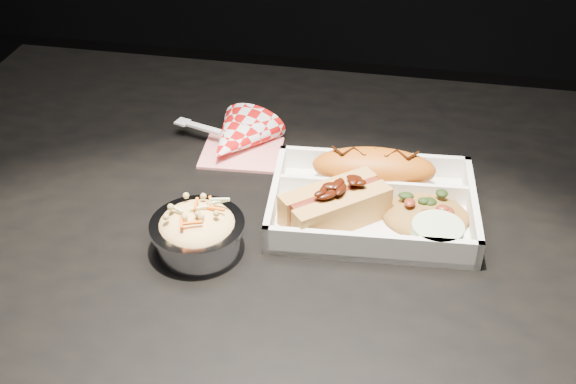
{
  "coord_description": "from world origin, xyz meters",
  "views": [
    {
      "loc": [
        0.11,
        -0.71,
        1.3
      ],
      "look_at": [
        -0.02,
        -0.04,
        0.81
      ],
      "focal_mm": 45.0,
      "sensor_mm": 36.0,
      "label": 1
    }
  ],
  "objects_px": {
    "dining_table": "(310,267)",
    "fried_pastry": "(374,168)",
    "hotdog": "(335,203)",
    "foil_coleslaw_cup": "(198,230)",
    "napkin_fork": "(236,139)",
    "food_tray": "(372,207)"
  },
  "relations": [
    {
      "from": "food_tray",
      "to": "foil_coleslaw_cup",
      "type": "distance_m",
      "value": 0.22
    },
    {
      "from": "fried_pastry",
      "to": "hotdog",
      "type": "height_order",
      "value": "hotdog"
    },
    {
      "from": "napkin_fork",
      "to": "foil_coleslaw_cup",
      "type": "bearing_deg",
      "value": -70.72
    },
    {
      "from": "food_tray",
      "to": "napkin_fork",
      "type": "xyz_separation_m",
      "value": [
        -0.2,
        0.11,
        0.01
      ]
    },
    {
      "from": "dining_table",
      "to": "napkin_fork",
      "type": "relative_size",
      "value": 7.25
    },
    {
      "from": "foil_coleslaw_cup",
      "to": "dining_table",
      "type": "bearing_deg",
      "value": 38.92
    },
    {
      "from": "dining_table",
      "to": "fried_pastry",
      "type": "relative_size",
      "value": 7.54
    },
    {
      "from": "fried_pastry",
      "to": "dining_table",
      "type": "bearing_deg",
      "value": -136.35
    },
    {
      "from": "foil_coleslaw_cup",
      "to": "napkin_fork",
      "type": "bearing_deg",
      "value": 92.78
    },
    {
      "from": "dining_table",
      "to": "food_tray",
      "type": "bearing_deg",
      "value": 8.97
    },
    {
      "from": "hotdog",
      "to": "napkin_fork",
      "type": "bearing_deg",
      "value": 97.55
    },
    {
      "from": "food_tray",
      "to": "fried_pastry",
      "type": "xyz_separation_m",
      "value": [
        -0.0,
        0.06,
        0.02
      ]
    },
    {
      "from": "foil_coleslaw_cup",
      "to": "napkin_fork",
      "type": "xyz_separation_m",
      "value": [
        -0.01,
        0.22,
        -0.01
      ]
    },
    {
      "from": "dining_table",
      "to": "napkin_fork",
      "type": "height_order",
      "value": "napkin_fork"
    },
    {
      "from": "food_tray",
      "to": "hotdog",
      "type": "distance_m",
      "value": 0.06
    },
    {
      "from": "hotdog",
      "to": "foil_coleslaw_cup",
      "type": "xyz_separation_m",
      "value": [
        -0.15,
        -0.08,
        -0.0
      ]
    },
    {
      "from": "food_tray",
      "to": "fried_pastry",
      "type": "distance_m",
      "value": 0.06
    },
    {
      "from": "foil_coleslaw_cup",
      "to": "napkin_fork",
      "type": "relative_size",
      "value": 0.66
    },
    {
      "from": "dining_table",
      "to": "napkin_fork",
      "type": "bearing_deg",
      "value": 135.46
    },
    {
      "from": "dining_table",
      "to": "foil_coleslaw_cup",
      "type": "bearing_deg",
      "value": -141.08
    },
    {
      "from": "dining_table",
      "to": "fried_pastry",
      "type": "bearing_deg",
      "value": 43.65
    },
    {
      "from": "fried_pastry",
      "to": "foil_coleslaw_cup",
      "type": "relative_size",
      "value": 1.45
    }
  ]
}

